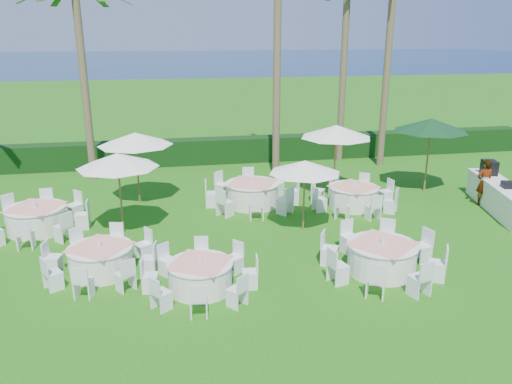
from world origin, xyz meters
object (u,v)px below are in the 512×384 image
(umbrella_a, at_px, (118,160))
(staff_person, at_px, (484,182))
(banquet_table_a, at_px, (101,259))
(umbrella_d, at_px, (336,131))
(umbrella_green, at_px, (431,125))
(banquet_table_c, at_px, (382,257))
(banquet_table_d, at_px, (37,218))
(umbrella_c, at_px, (135,139))
(banquet_table_f, at_px, (353,196))
(umbrella_b, at_px, (305,167))
(banquet_table_b, at_px, (200,275))
(buffet_table, at_px, (500,196))
(banquet_table_e, at_px, (252,193))

(umbrella_a, bearing_deg, staff_person, 1.25)
(banquet_table_a, bearing_deg, umbrella_d, 32.51)
(umbrella_d, xyz_separation_m, umbrella_green, (3.83, -0.17, 0.15))
(banquet_table_c, distance_m, banquet_table_d, 10.84)
(banquet_table_d, relative_size, umbrella_c, 1.19)
(umbrella_green, distance_m, staff_person, 2.98)
(banquet_table_f, height_order, staff_person, staff_person)
(umbrella_c, bearing_deg, banquet_table_a, -98.00)
(banquet_table_a, bearing_deg, banquet_table_c, -10.19)
(banquet_table_f, distance_m, umbrella_b, 3.48)
(banquet_table_c, relative_size, staff_person, 1.88)
(umbrella_d, bearing_deg, banquet_table_a, -147.49)
(banquet_table_d, distance_m, staff_person, 15.74)
(banquet_table_a, relative_size, umbrella_b, 1.29)
(banquet_table_b, height_order, umbrella_b, umbrella_b)
(banquet_table_b, bearing_deg, banquet_table_c, 0.72)
(staff_person, bearing_deg, umbrella_green, -59.00)
(umbrella_b, distance_m, umbrella_d, 4.04)
(banquet_table_d, relative_size, banquet_table_f, 1.03)
(banquet_table_a, distance_m, banquet_table_b, 2.88)
(banquet_table_c, bearing_deg, banquet_table_d, 153.83)
(banquet_table_f, bearing_deg, banquet_table_a, -156.19)
(banquet_table_f, distance_m, buffet_table, 5.20)
(banquet_table_a, bearing_deg, staff_person, 13.15)
(umbrella_a, relative_size, umbrella_green, 0.88)
(banquet_table_b, distance_m, banquet_table_c, 4.85)
(umbrella_d, height_order, staff_person, umbrella_d)
(banquet_table_e, xyz_separation_m, umbrella_a, (-4.56, -1.84, 1.92))
(banquet_table_f, xyz_separation_m, buffet_table, (5.03, -1.34, 0.12))
(banquet_table_a, distance_m, umbrella_b, 6.66)
(banquet_table_c, relative_size, banquet_table_e, 0.93)
(umbrella_d, bearing_deg, umbrella_b, -123.13)
(banquet_table_e, bearing_deg, umbrella_green, 3.58)
(umbrella_c, xyz_separation_m, umbrella_green, (11.35, -0.59, 0.25))
(banquet_table_e, bearing_deg, umbrella_d, 10.38)
(banquet_table_c, relative_size, umbrella_b, 1.39)
(umbrella_b, distance_m, umbrella_c, 6.54)
(banquet_table_c, height_order, banquet_table_e, banquet_table_e)
(banquet_table_b, bearing_deg, umbrella_a, 116.86)
(banquet_table_f, xyz_separation_m, umbrella_c, (-7.75, 1.95, 2.03))
(banquet_table_e, bearing_deg, banquet_table_d, -170.39)
(umbrella_b, height_order, staff_person, umbrella_b)
(banquet_table_a, height_order, staff_person, staff_person)
(umbrella_a, relative_size, umbrella_b, 1.12)
(banquet_table_d, bearing_deg, banquet_table_f, 1.69)
(banquet_table_d, bearing_deg, banquet_table_b, -44.76)
(banquet_table_e, relative_size, staff_person, 2.02)
(banquet_table_a, xyz_separation_m, umbrella_a, (0.39, 2.84, 1.98))
(buffet_table, bearing_deg, umbrella_a, 178.22)
(umbrella_b, distance_m, buffet_table, 7.63)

